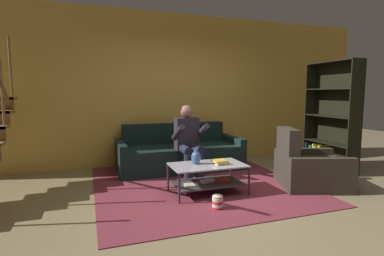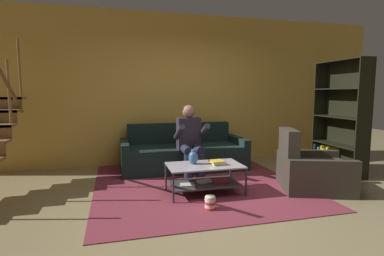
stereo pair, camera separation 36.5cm
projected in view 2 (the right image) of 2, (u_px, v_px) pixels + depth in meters
ground at (228, 204)px, 3.75m from camera, size 16.80×16.80×0.00m
back_partition at (183, 90)px, 5.95m from camera, size 8.40×0.12×2.90m
couch at (183, 154)px, 5.47m from camera, size 2.22×0.93×0.81m
person_seated_center at (190, 138)px, 4.91m from camera, size 0.50×0.58×1.18m
coffee_table at (205, 175)px, 4.11m from camera, size 1.01×0.58×0.40m
area_rug at (194, 181)px, 4.70m from camera, size 3.00×3.37×0.01m
vase at (193, 157)px, 4.12m from camera, size 0.13×0.13×0.20m
book_stack at (218, 162)px, 4.09m from camera, size 0.20×0.20×0.06m
bookshelf at (339, 126)px, 5.25m from camera, size 0.31×1.09×1.93m
armchair at (311, 171)px, 4.27m from camera, size 1.12×1.06×0.87m
popcorn_tub at (210, 202)px, 3.54m from camera, size 0.13×0.13×0.18m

